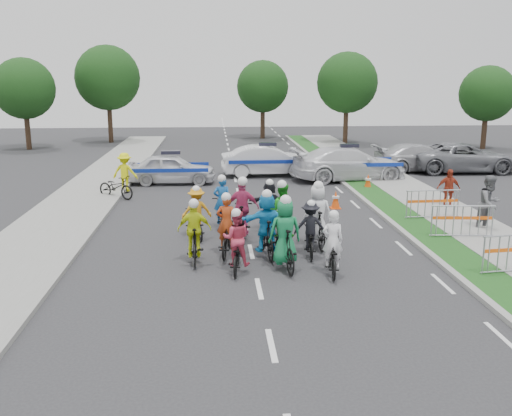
{
  "coord_description": "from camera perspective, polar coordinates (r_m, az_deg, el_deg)",
  "views": [
    {
      "loc": [
        -1.04,
        -13.04,
        5.07
      ],
      "look_at": [
        0.22,
        3.96,
        1.1
      ],
      "focal_mm": 40.0,
      "sensor_mm": 36.0,
      "label": 1
    }
  ],
  "objects": [
    {
      "name": "police_car_2",
      "position": [
        28.57,
        9.25,
        4.39
      ],
      "size": [
        5.91,
        2.99,
        1.64
      ],
      "primitive_type": "imported",
      "rotation": [
        0.0,
        0.0,
        1.69
      ],
      "color": "silver",
      "rests_on": "ground"
    },
    {
      "name": "tree_0",
      "position": [
        43.04,
        -22.19,
        10.99
      ],
      "size": [
        4.2,
        4.2,
        6.3
      ],
      "color": "#382619",
      "rests_on": "ground"
    },
    {
      "name": "tree_4",
      "position": [
        47.22,
        0.68,
        12.04
      ],
      "size": [
        4.2,
        4.2,
        6.3
      ],
      "color": "#382619",
      "rests_on": "ground"
    },
    {
      "name": "barrier_2",
      "position": [
        21.25,
        17.24,
        0.26
      ],
      "size": [
        2.02,
        0.58,
        1.12
      ],
      "primitive_type": null,
      "rotation": [
        0.0,
        0.0,
        0.04
      ],
      "color": "#A5A8AD",
      "rests_on": "ground"
    },
    {
      "name": "civilian_suv",
      "position": [
        32.6,
        20.05,
        4.76
      ],
      "size": [
        5.72,
        2.79,
        1.57
      ],
      "primitive_type": "imported",
      "rotation": [
        0.0,
        0.0,
        1.54
      ],
      "color": "gray",
      "rests_on": "ground"
    },
    {
      "name": "rider_7",
      "position": [
        17.25,
        6.13,
        -1.34
      ],
      "size": [
        0.89,
        1.97,
        2.04
      ],
      "rotation": [
        0.0,
        0.0,
        3.21
      ],
      "color": "black",
      "rests_on": "ground"
    },
    {
      "name": "curb_right",
      "position": [
        19.7,
        14.08,
        -2.02
      ],
      "size": [
        0.2,
        60.0,
        0.12
      ],
      "primitive_type": "cube",
      "color": "gray",
      "rests_on": "ground"
    },
    {
      "name": "rider_11",
      "position": [
        18.95,
        1.34,
        -0.08
      ],
      "size": [
        1.45,
        1.72,
        1.76
      ],
      "rotation": [
        0.0,
        0.0,
        3.01
      ],
      "color": "black",
      "rests_on": "ground"
    },
    {
      "name": "rider_8",
      "position": [
        17.65,
        2.54,
        -1.13
      ],
      "size": [
        1.06,
        2.04,
        1.98
      ],
      "rotation": [
        0.0,
        0.0,
        2.94
      ],
      "color": "black",
      "rests_on": "ground"
    },
    {
      "name": "cone_0",
      "position": [
        22.44,
        7.97,
        0.82
      ],
      "size": [
        0.4,
        0.4,
        0.7
      ],
      "color": "#F24C0C",
      "rests_on": "ground"
    },
    {
      "name": "cone_1",
      "position": [
        26.57,
        11.14,
        2.61
      ],
      "size": [
        0.4,
        0.4,
        0.7
      ],
      "color": "#F24C0C",
      "rests_on": "ground"
    },
    {
      "name": "police_car_0",
      "position": [
        27.64,
        -8.46,
        3.9
      ],
      "size": [
        4.21,
        1.76,
        1.42
      ],
      "primitive_type": "imported",
      "rotation": [
        0.0,
        0.0,
        1.55
      ],
      "color": "silver",
      "rests_on": "ground"
    },
    {
      "name": "rider_4",
      "position": [
        16.41,
        5.43,
        -2.57
      ],
      "size": [
        0.96,
        1.67,
        1.66
      ],
      "rotation": [
        0.0,
        0.0,
        3.05
      ],
      "color": "black",
      "rests_on": "ground"
    },
    {
      "name": "rider_10",
      "position": [
        18.22,
        -5.94,
        -0.92
      ],
      "size": [
        1.04,
        1.76,
        1.72
      ],
      "rotation": [
        0.0,
        0.0,
        3.33
      ],
      "color": "black",
      "rests_on": "ground"
    },
    {
      "name": "rider_5",
      "position": [
        16.21,
        1.06,
        -2.07
      ],
      "size": [
        1.61,
        1.92,
        1.98
      ],
      "rotation": [
        0.0,
        0.0,
        3.25
      ],
      "color": "black",
      "rests_on": "ground"
    },
    {
      "name": "tree_1",
      "position": [
        44.2,
        9.1,
        12.26
      ],
      "size": [
        4.55,
        4.55,
        6.82
      ],
      "color": "#382619",
      "rests_on": "ground"
    },
    {
      "name": "tree_2",
      "position": [
        43.45,
        22.14,
        10.54
      ],
      "size": [
        3.85,
        3.85,
        5.77
      ],
      "color": "#382619",
      "rests_on": "ground"
    },
    {
      "name": "police_car_1",
      "position": [
        29.52,
        1.16,
        4.75
      ],
      "size": [
        4.8,
        1.89,
        1.56
      ],
      "primitive_type": "imported",
      "rotation": [
        0.0,
        0.0,
        1.62
      ],
      "color": "silver",
      "rests_on": "ground"
    },
    {
      "name": "grass_strip",
      "position": [
        19.93,
        15.99,
        -1.98
      ],
      "size": [
        1.2,
        60.0,
        0.11
      ],
      "primitive_type": "cube",
      "color": "#174115",
      "rests_on": "ground"
    },
    {
      "name": "sidewalk_right",
      "position": [
        20.62,
        20.7,
        -1.8
      ],
      "size": [
        2.4,
        60.0,
        0.13
      ],
      "primitive_type": "cube",
      "color": "gray",
      "rests_on": "ground"
    },
    {
      "name": "rider_6",
      "position": [
        16.46,
        -2.96,
        -2.62
      ],
      "size": [
        0.9,
        1.89,
        1.86
      ],
      "rotation": [
        0.0,
        0.0,
        2.99
      ],
      "color": "black",
      "rests_on": "ground"
    },
    {
      "name": "rider_2",
      "position": [
        15.05,
        -1.98,
        -3.99
      ],
      "size": [
        0.78,
        1.75,
        1.73
      ],
      "rotation": [
        0.0,
        0.0,
        3.03
      ],
      "color": "black",
      "rests_on": "ground"
    },
    {
      "name": "rider_1",
      "position": [
        15.16,
        2.89,
        -3.29
      ],
      "size": [
        0.93,
        2.01,
        2.06
      ],
      "rotation": [
        0.0,
        0.0,
        3.27
      ],
      "color": "black",
      "rests_on": "ground"
    },
    {
      "name": "sidewalk_left",
      "position": [
        19.5,
        -20.36,
        -2.6
      ],
      "size": [
        3.0,
        60.0,
        0.13
      ],
      "primitive_type": "cube",
      "color": "gray",
      "rests_on": "ground"
    },
    {
      "name": "marshal_hiviz",
      "position": [
        26.14,
        -12.97,
        3.52
      ],
      "size": [
        1.22,
        0.84,
        1.73
      ],
      "primitive_type": "imported",
      "rotation": [
        0.0,
        0.0,
        2.95
      ],
      "color": "#E8EC0C",
      "rests_on": "ground"
    },
    {
      "name": "rider_3",
      "position": [
        15.78,
        -6.15,
        -3.01
      ],
      "size": [
        0.93,
        1.76,
        1.84
      ],
      "rotation": [
        0.0,
        0.0,
        3.16
      ],
      "color": "black",
      "rests_on": "ground"
    },
    {
      "name": "parked_bike",
      "position": [
        24.73,
        -13.83,
        2.05
      ],
      "size": [
        1.9,
        1.59,
        0.98
      ],
      "primitive_type": "imported",
      "rotation": [
        0.0,
        0.0,
        0.97
      ],
      "color": "black",
      "rests_on": "ground"
    },
    {
      "name": "barrier_1",
      "position": [
        19.04,
        19.9,
        -1.39
      ],
      "size": [
        2.04,
        0.67,
        1.12
      ],
      "primitive_type": null,
      "rotation": [
        0.0,
        0.0,
        -0.08
      ],
      "color": "#A5A8AD",
      "rests_on": "ground"
    },
    {
      "name": "spectator_1",
      "position": [
        20.37,
        22.32,
        0.43
      ],
      "size": [
        1.15,
        1.06,
        1.89
      ],
      "primitive_type": "imported",
      "rotation": [
        0.0,
        0.0,
        0.49
      ],
      "color": "slate",
      "rests_on": "ground"
    },
    {
      "name": "rider_12",
      "position": [
        19.27,
        -3.4,
        -0.27
      ],
      "size": [
        0.7,
        1.85,
        1.87
      ],
      "rotation": [
        0.0,
        0.0,
        3.18
      ],
      "color": "black",
      "rests_on": "ground"
    },
    {
      "name": "rider_9",
      "position": [
        17.88,
        -1.35,
        -0.78
      ],
      "size": [
        1.08,
        2.0,
        2.04
      ],
      "rotation": [
        0.0,
        0.0,
        3.0
      ],
      "color": "black",
      "rests_on": "ground"
    },
    {
      "name": "ground",
      "position": [
        14.03,
        0.31,
        -8.08
      ],
      "size": [
        90.0,
        90.0,
        0.0
      ],
      "primitive_type": "plane",
      "color": "#28282B",
      "rests_on": "ground"
    },
    {
      "name": "civilian_sedan",
      "position": [
        32.17,
        16.09,
        4.86
      ],
      "size": [
        5.23,
        2.46,
        1.47
      ],
      "primitive_type": "imported",
      "rotation": [
        0.0,
        0.0,
        1.65
      ],
      "color": "#AAABAF",
      "rests_on": "ground"
    },
    {
      "name": "spectator_2",
      "position": [
        23.37,
        18.69,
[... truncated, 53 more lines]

